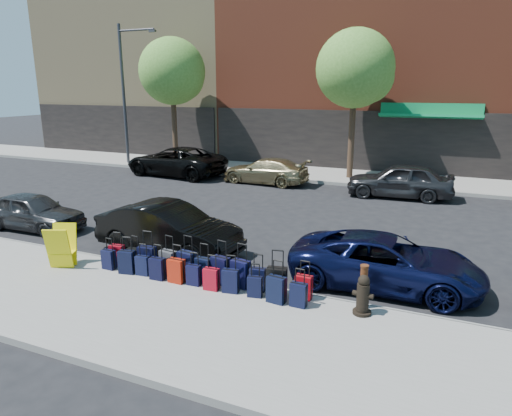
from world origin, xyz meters
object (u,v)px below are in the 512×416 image
at_px(bollard, 363,286).
at_px(tree_center, 358,71).
at_px(tree_left, 174,73).
at_px(car_near_0, 33,211).
at_px(fire_hydrant, 363,296).
at_px(display_rack, 62,247).
at_px(car_far_1, 265,171).
at_px(car_near_2, 386,262).
at_px(suitcase_front_5, 203,270).
at_px(car_far_0, 176,161).
at_px(car_near_1, 169,229).
at_px(car_far_2, 400,180).
at_px(streetlight, 126,87).

bearing_deg(bollard, tree_center, 102.64).
distance_m(tree_left, car_near_0, 13.63).
xyz_separation_m(fire_hydrant, car_near_0, (-11.38, 1.90, 0.08)).
bearing_deg(display_rack, bollard, -16.43).
bearing_deg(tree_center, car_far_1, -147.14).
distance_m(display_rack, car_near_2, 8.17).
xyz_separation_m(suitcase_front_5, car_near_0, (-7.57, 1.76, 0.18)).
xyz_separation_m(suitcase_front_5, car_far_0, (-8.48, 11.87, 0.33)).
relative_size(bollard, car_near_1, 0.22).
relative_size(car_far_0, car_far_2, 1.25).
bearing_deg(car_near_0, display_rack, -124.11).
bearing_deg(suitcase_front_5, display_rack, -167.74).
bearing_deg(bollard, car_far_2, 92.71).
height_order(car_near_0, car_near_2, car_near_2).
bearing_deg(car_near_1, car_far_1, 9.88).
distance_m(tree_left, car_near_1, 15.57).
bearing_deg(car_far_0, car_far_1, 94.78).
bearing_deg(car_near_0, streetlight, 22.48).
relative_size(tree_center, car_far_2, 1.64).
relative_size(suitcase_front_5, car_far_1, 0.22).
distance_m(bollard, car_far_2, 11.25).
distance_m(car_near_2, car_far_2, 9.65).
bearing_deg(display_rack, fire_hydrant, -18.54).
relative_size(car_near_2, car_far_0, 0.81).
height_order(car_near_1, car_far_1, car_near_1).
bearing_deg(car_far_0, car_near_1, 37.11).
distance_m(tree_center, fire_hydrant, 15.58).
bearing_deg(fire_hydrant, car_far_2, 99.64).
height_order(suitcase_front_5, bollard, bollard).
height_order(suitcase_front_5, fire_hydrant, suitcase_front_5).
height_order(tree_center, suitcase_front_5, tree_center).
bearing_deg(bollard, streetlight, 140.98).
bearing_deg(fire_hydrant, tree_center, 109.35).
height_order(streetlight, car_far_1, streetlight).
distance_m(bollard, car_near_2, 1.64).
distance_m(car_near_1, car_far_2, 11.07).
bearing_deg(car_far_2, car_near_2, 0.71).
distance_m(streetlight, display_rack, 17.34).
distance_m(suitcase_front_5, car_near_1, 2.70).
distance_m(tree_center, streetlight, 13.48).
bearing_deg(tree_center, suitcase_front_5, -92.34).
height_order(display_rack, car_far_0, car_far_0).
relative_size(streetlight, bollard, 8.34).
relative_size(tree_left, streetlight, 0.91).
relative_size(tree_left, fire_hydrant, 8.52).
bearing_deg(car_near_1, fire_hydrant, -103.51).
relative_size(tree_center, suitcase_front_5, 7.77).
bearing_deg(car_near_0, bollard, -99.67).
xyz_separation_m(streetlight, car_far_1, (9.63, -1.76, -4.03)).
bearing_deg(car_near_0, car_far_0, 3.59).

